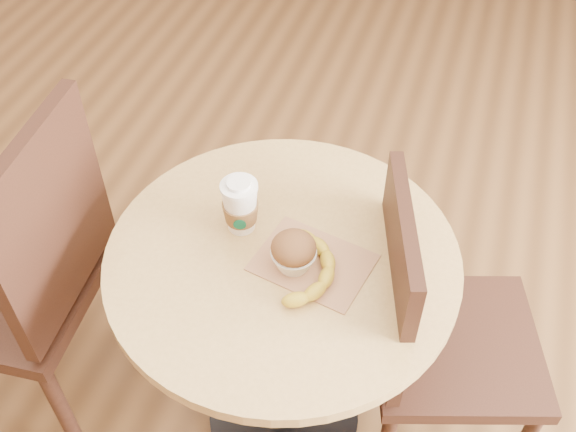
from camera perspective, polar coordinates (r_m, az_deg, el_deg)
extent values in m
plane|color=brown|center=(2.11, -2.89, -16.35)|extent=(7.00, 7.00, 0.00)
cylinder|color=black|center=(2.09, -0.35, -16.51)|extent=(0.44, 0.44, 0.02)
cylinder|color=black|center=(1.77, -0.40, -11.13)|extent=(0.07, 0.07, 0.72)
cylinder|color=tan|center=(1.48, -0.47, -3.60)|extent=(0.78, 0.78, 0.03)
cube|color=#341C12|center=(1.87, -22.74, -5.42)|extent=(0.48, 0.48, 0.04)
cylinder|color=#341C12|center=(2.24, -22.73, -4.76)|extent=(0.04, 0.04, 0.50)
cylinder|color=#341C12|center=(2.07, -13.81, -6.88)|extent=(0.04, 0.04, 0.50)
cylinder|color=#341C12|center=(1.91, -18.36, -15.71)|extent=(0.04, 0.04, 0.50)
cube|color=#341C12|center=(1.58, -19.44, -0.58)|extent=(0.07, 0.43, 0.47)
cube|color=#341C12|center=(1.74, 14.05, -10.52)|extent=(0.50, 0.50, 0.04)
cylinder|color=#341C12|center=(2.06, 16.84, -9.84)|extent=(0.04, 0.04, 0.45)
cylinder|color=#341C12|center=(1.99, 7.22, -10.13)|extent=(0.04, 0.04, 0.45)
cube|color=#341C12|center=(1.50, 9.01, -5.46)|extent=(0.14, 0.37, 0.42)
cube|color=#B07A55|center=(1.46, 2.12, -3.95)|extent=(0.27, 0.23, 0.00)
cylinder|color=white|center=(1.44, -4.18, 2.48)|extent=(0.08, 0.08, 0.01)
cylinder|color=white|center=(1.44, -4.20, 2.76)|extent=(0.05, 0.05, 0.01)
cylinder|color=#074C2D|center=(1.47, -4.11, -0.74)|extent=(0.03, 0.01, 0.03)
ellipsoid|color=brown|center=(1.40, 0.48, -2.71)|extent=(0.10, 0.10, 0.06)
ellipsoid|color=beige|center=(1.39, 0.49, -2.17)|extent=(0.04, 0.04, 0.02)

